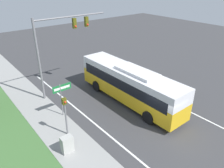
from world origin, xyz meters
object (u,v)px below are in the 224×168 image
object	(u,v)px
street_sign	(62,93)
bus	(130,83)
signal_gantry	(59,40)
pedestrian_signal	(65,111)
utility_cabinet	(67,144)

from	to	relation	value
street_sign	bus	bearing A→B (deg)	-15.51
signal_gantry	pedestrian_signal	bearing A→B (deg)	-115.92
bus	pedestrian_signal	size ratio (longest dim) A/B	3.60
street_sign	signal_gantry	bearing A→B (deg)	61.79
bus	signal_gantry	xyz separation A→B (m)	(-3.85, 5.13, 3.43)
bus	street_sign	bearing A→B (deg)	164.49
signal_gantry	pedestrian_signal	distance (m)	7.29
pedestrian_signal	utility_cabinet	distance (m)	2.23
pedestrian_signal	street_sign	size ratio (longest dim) A/B	1.07
street_sign	utility_cabinet	size ratio (longest dim) A/B	2.47
pedestrian_signal	street_sign	world-z (taller)	pedestrian_signal
pedestrian_signal	signal_gantry	bearing A→B (deg)	64.08
utility_cabinet	pedestrian_signal	bearing A→B (deg)	61.28
pedestrian_signal	utility_cabinet	bearing A→B (deg)	-118.72
signal_gantry	street_sign	world-z (taller)	signal_gantry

